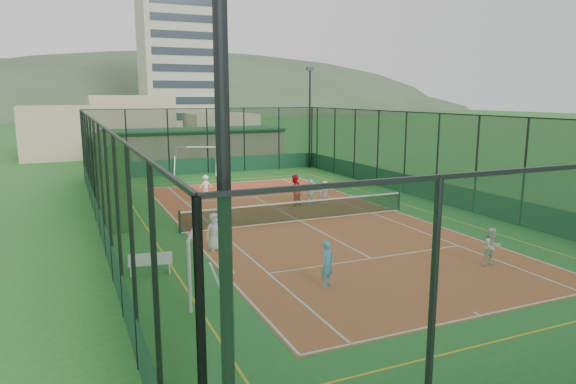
% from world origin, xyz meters
% --- Properties ---
extents(ground, '(300.00, 300.00, 0.00)m').
position_xyz_m(ground, '(0.00, 0.00, 0.00)').
color(ground, '#226423').
rests_on(ground, ground).
extents(court_slab, '(11.17, 23.97, 0.01)m').
position_xyz_m(court_slab, '(0.00, 0.00, 0.01)').
color(court_slab, '#B83C28').
rests_on(court_slab, ground).
extents(tennis_net, '(11.67, 0.12, 1.06)m').
position_xyz_m(tennis_net, '(0.00, 0.00, 0.53)').
color(tennis_net, black).
rests_on(tennis_net, ground).
extents(perimeter_fence, '(18.12, 34.12, 5.00)m').
position_xyz_m(perimeter_fence, '(0.00, 0.00, 2.50)').
color(perimeter_fence, black).
rests_on(perimeter_fence, ground).
extents(floodlight_sw, '(0.60, 0.26, 8.25)m').
position_xyz_m(floodlight_sw, '(-8.60, -16.60, 4.12)').
color(floodlight_sw, black).
rests_on(floodlight_sw, ground).
extents(floodlight_ne, '(0.60, 0.26, 8.25)m').
position_xyz_m(floodlight_ne, '(8.60, 16.60, 4.12)').
color(floodlight_ne, black).
rests_on(floodlight_ne, ground).
extents(clubhouse, '(15.20, 7.20, 3.15)m').
position_xyz_m(clubhouse, '(0.00, 22.00, 1.57)').
color(clubhouse, tan).
rests_on(clubhouse, ground).
extents(apartment_tower, '(15.00, 12.00, 30.00)m').
position_xyz_m(apartment_tower, '(12.00, 82.00, 15.00)').
color(apartment_tower, beige).
rests_on(apartment_tower, ground).
extents(distant_hills, '(200.00, 60.00, 24.00)m').
position_xyz_m(distant_hills, '(0.00, 150.00, 0.00)').
color(distant_hills, '#384C33').
rests_on(distant_hills, ground).
extents(hedge_left, '(1.33, 8.88, 3.89)m').
position_xyz_m(hedge_left, '(-8.30, 5.47, 1.94)').
color(hedge_left, black).
rests_on(hedge_left, ground).
extents(white_bench, '(1.48, 0.61, 0.81)m').
position_xyz_m(white_bench, '(-7.80, -4.81, 0.40)').
color(white_bench, white).
rests_on(white_bench, ground).
extents(futsal_goal_near, '(3.33, 1.95, 2.07)m').
position_xyz_m(futsal_goal_near, '(-6.74, -7.02, 1.03)').
color(futsal_goal_near, white).
rests_on(futsal_goal_near, ground).
extents(futsal_goal_far, '(3.35, 2.09, 2.09)m').
position_xyz_m(futsal_goal_far, '(-0.93, 16.77, 1.04)').
color(futsal_goal_far, white).
rests_on(futsal_goal_far, ground).
extents(child_near_left, '(0.81, 0.61, 1.49)m').
position_xyz_m(child_near_left, '(-5.06, -3.05, 0.75)').
color(child_near_left, silver).
rests_on(child_near_left, court_slab).
extents(child_near_mid, '(0.65, 0.56, 1.49)m').
position_xyz_m(child_near_mid, '(-2.83, -8.23, 0.76)').
color(child_near_mid, '#4E9DDF').
rests_on(child_near_mid, court_slab).
extents(child_near_right, '(0.74, 0.61, 1.38)m').
position_xyz_m(child_near_right, '(3.46, -8.78, 0.70)').
color(child_near_right, silver).
rests_on(child_near_right, court_slab).
extents(child_far_left, '(0.80, 0.49, 1.20)m').
position_xyz_m(child_far_left, '(-2.47, 8.29, 0.61)').
color(child_far_left, white).
rests_on(child_far_left, court_slab).
extents(child_far_right, '(0.92, 0.54, 1.48)m').
position_xyz_m(child_far_right, '(1.94, 2.69, 0.75)').
color(child_far_right, silver).
rests_on(child_far_right, court_slab).
extents(child_far_back, '(1.25, 0.81, 1.29)m').
position_xyz_m(child_far_back, '(2.98, 3.08, 0.65)').
color(child_far_back, white).
rests_on(child_far_back, court_slab).
extents(coach, '(1.04, 0.95, 1.74)m').
position_xyz_m(coach, '(1.16, 3.15, 0.88)').
color(coach, '#AF1218').
rests_on(coach, court_slab).
extents(tennis_balls, '(0.84, 1.38, 0.07)m').
position_xyz_m(tennis_balls, '(-2.07, 1.45, 0.04)').
color(tennis_balls, '#CCE033').
rests_on(tennis_balls, court_slab).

